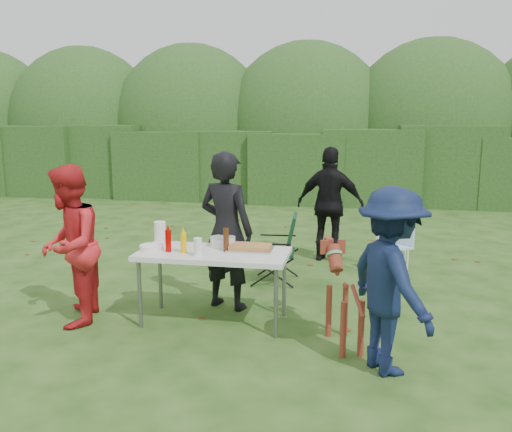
% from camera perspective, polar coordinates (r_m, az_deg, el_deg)
% --- Properties ---
extents(ground, '(80.00, 80.00, 0.00)m').
position_cam_1_polar(ground, '(5.60, -4.99, -11.27)').
color(ground, '#1E4211').
extents(hedge_row, '(22.00, 1.40, 1.70)m').
position_cam_1_polar(hedge_row, '(13.13, 4.56, 5.25)').
color(hedge_row, '#23471C').
rests_on(hedge_row, ground).
extents(shrub_backdrop, '(20.00, 2.60, 3.20)m').
position_cam_1_polar(shrub_backdrop, '(14.67, 5.31, 8.75)').
color(shrub_backdrop, '#3D6628').
rests_on(shrub_backdrop, ground).
extents(folding_table, '(1.50, 0.70, 0.74)m').
position_cam_1_polar(folding_table, '(5.45, -4.50, -4.29)').
color(folding_table, silver).
rests_on(folding_table, ground).
extents(person_cook, '(0.72, 0.58, 1.71)m').
position_cam_1_polar(person_cook, '(5.82, -3.14, -1.56)').
color(person_cook, black).
rests_on(person_cook, ground).
extents(person_red_jacket, '(0.81, 0.92, 1.61)m').
position_cam_1_polar(person_red_jacket, '(5.69, -19.06, -2.99)').
color(person_red_jacket, red).
rests_on(person_red_jacket, ground).
extents(person_black_puffy, '(1.01, 0.55, 1.64)m').
position_cam_1_polar(person_black_puffy, '(7.79, 7.83, 1.22)').
color(person_black_puffy, black).
rests_on(person_black_puffy, ground).
extents(child, '(1.00, 1.14, 1.54)m').
position_cam_1_polar(child, '(4.52, 14.01, -6.66)').
color(child, '#0F1B3D').
rests_on(child, ground).
extents(dog, '(0.65, 0.99, 0.87)m').
position_cam_1_polar(dog, '(5.01, 9.33, -8.74)').
color(dog, maroon).
rests_on(dog, ground).
extents(camping_chair, '(0.59, 0.59, 0.88)m').
position_cam_1_polar(camping_chair, '(6.79, 2.02, -3.40)').
color(camping_chair, '#11341E').
rests_on(camping_chair, ground).
extents(lawn_chair, '(0.63, 0.63, 0.77)m').
position_cam_1_polar(lawn_chair, '(7.46, 14.12, -2.85)').
color(lawn_chair, '#6ABCEA').
rests_on(lawn_chair, ground).
extents(food_tray, '(0.45, 0.30, 0.02)m').
position_cam_1_polar(food_tray, '(5.46, -0.60, -3.53)').
color(food_tray, '#B7B7BA').
rests_on(food_tray, folding_table).
extents(focaccia_bread, '(0.40, 0.26, 0.04)m').
position_cam_1_polar(focaccia_bread, '(5.45, -0.60, -3.24)').
color(focaccia_bread, '#B5773C').
rests_on(focaccia_bread, food_tray).
extents(mustard_bottle, '(0.06, 0.06, 0.20)m').
position_cam_1_polar(mustard_bottle, '(5.40, -7.64, -2.81)').
color(mustard_bottle, '#F8BA02').
rests_on(mustard_bottle, folding_table).
extents(ketchup_bottle, '(0.06, 0.06, 0.22)m').
position_cam_1_polar(ketchup_bottle, '(5.46, -9.22, -2.60)').
color(ketchup_bottle, '#A50300').
rests_on(ketchup_bottle, folding_table).
extents(beer_bottle, '(0.06, 0.06, 0.24)m').
position_cam_1_polar(beer_bottle, '(5.39, -3.17, -2.52)').
color(beer_bottle, '#47230F').
rests_on(beer_bottle, folding_table).
extents(paper_towel_roll, '(0.12, 0.12, 0.26)m').
position_cam_1_polar(paper_towel_roll, '(5.68, -10.07, -1.88)').
color(paper_towel_roll, white).
rests_on(paper_towel_roll, folding_table).
extents(cup_stack, '(0.08, 0.08, 0.18)m').
position_cam_1_polar(cup_stack, '(5.25, -6.15, -3.28)').
color(cup_stack, white).
rests_on(cup_stack, folding_table).
extents(pasta_bowl, '(0.26, 0.26, 0.10)m').
position_cam_1_polar(pasta_bowl, '(5.62, -3.51, -2.71)').
color(pasta_bowl, silver).
rests_on(pasta_bowl, folding_table).
extents(plate_stack, '(0.24, 0.24, 0.05)m').
position_cam_1_polar(plate_stack, '(5.58, -10.95, -3.26)').
color(plate_stack, white).
rests_on(plate_stack, folding_table).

